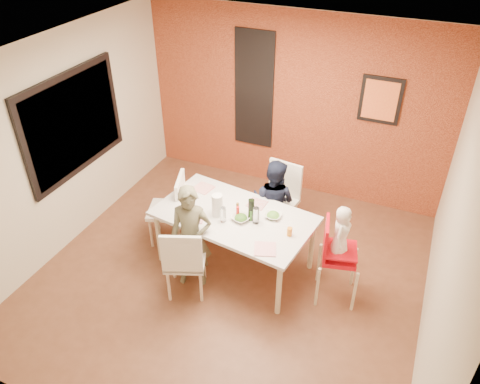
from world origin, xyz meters
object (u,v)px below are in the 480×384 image
at_px(dining_table, 234,219).
at_px(paper_towel_roll, 217,205).
at_px(wine_bottle, 251,210).
at_px(child_near, 191,238).
at_px(chair_near, 184,259).
at_px(chair_left, 173,205).
at_px(chair_far, 280,195).
at_px(child_far, 273,202).
at_px(high_chair, 335,253).
at_px(toddler, 341,232).

xyz_separation_m(dining_table, paper_towel_roll, (-0.18, -0.09, 0.21)).
xyz_separation_m(dining_table, wine_bottle, (0.22, -0.00, 0.21)).
bearing_deg(child_near, chair_near, -101.73).
relative_size(child_near, paper_towel_roll, 4.67).
relative_size(chair_left, child_near, 0.74).
xyz_separation_m(chair_far, child_far, (-0.01, -0.25, 0.04)).
height_order(dining_table, wine_bottle, wine_bottle).
distance_m(child_far, paper_towel_roll, 0.91).
height_order(chair_left, high_chair, high_chair).
distance_m(dining_table, child_far, 0.71).
relative_size(chair_near, child_near, 0.73).
bearing_deg(toddler, wine_bottle, 88.74).
xyz_separation_m(dining_table, toddler, (1.27, -0.02, 0.23)).
xyz_separation_m(child_far, wine_bottle, (-0.05, -0.65, 0.30)).
bearing_deg(chair_near, dining_table, -134.65).
bearing_deg(chair_left, wine_bottle, 64.74).
height_order(child_near, child_far, child_near).
relative_size(chair_near, child_far, 0.80).
bearing_deg(high_chair, chair_near, 100.37).
bearing_deg(chair_left, chair_far, 103.45).
bearing_deg(chair_near, toddler, -177.93).
relative_size(child_far, paper_towel_roll, 4.25).
xyz_separation_m(chair_far, high_chair, (0.97, -0.93, 0.06)).
xyz_separation_m(high_chair, child_near, (-1.58, -0.43, 0.04)).
relative_size(high_chair, child_far, 0.86).
bearing_deg(wine_bottle, high_chair, -1.89).
bearing_deg(child_far, chair_far, -86.13).
relative_size(child_near, toddler, 2.11).
bearing_deg(high_chair, paper_towel_roll, 78.89).
distance_m(child_near, child_far, 1.27).
distance_m(chair_near, child_far, 1.47).
bearing_deg(dining_table, high_chair, -1.59).
relative_size(chair_left, wine_bottle, 3.58).
relative_size(chair_near, chair_far, 0.96).
distance_m(chair_near, child_near, 0.27).
height_order(chair_near, wine_bottle, wine_bottle).
relative_size(chair_near, wine_bottle, 3.54).
relative_size(child_near, wine_bottle, 4.85).
relative_size(chair_near, high_chair, 0.93).
relative_size(wine_bottle, paper_towel_roll, 0.96).
xyz_separation_m(chair_near, toddler, (1.58, 0.68, 0.39)).
bearing_deg(child_near, dining_table, 34.99).
bearing_deg(child_near, wine_bottle, 20.88).
height_order(dining_table, chair_near, chair_near).
bearing_deg(child_near, paper_towel_roll, 48.31).
xyz_separation_m(chair_near, child_near, (-0.03, 0.24, 0.12)).
bearing_deg(high_chair, child_far, 41.94).
bearing_deg(chair_near, chair_far, -131.35).
height_order(chair_left, toddler, toddler).
height_order(dining_table, toddler, toddler).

